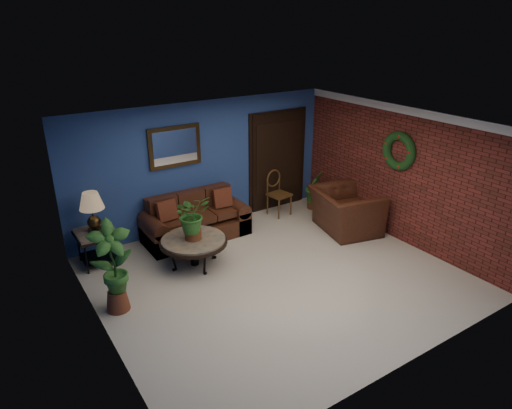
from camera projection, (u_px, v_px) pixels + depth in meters
floor at (277, 277)px, 7.46m from camera, size 5.50×5.50×0.00m
wall_back at (204, 165)px, 8.91m from camera, size 5.50×0.04×2.50m
wall_left at (97, 254)px, 5.59m from camera, size 0.04×5.00×2.50m
wall_right_brick at (400, 175)px, 8.37m from camera, size 0.04×5.00×2.50m
ceiling at (280, 126)px, 6.50m from camera, size 5.50×5.00×0.02m
crown_molding at (407, 111)px, 7.90m from camera, size 0.03×5.00×0.14m
wall_mirror at (175, 147)px, 8.40m from camera, size 1.02×0.06×0.77m
closet_door at (278, 161)px, 9.85m from camera, size 1.44×0.06×2.18m
wreath at (399, 151)px, 8.20m from camera, size 0.16×0.72×0.72m
sofa at (195, 223)px, 8.72m from camera, size 1.97×0.85×0.89m
coffee_table at (194, 242)px, 7.67m from camera, size 1.14×1.14×0.49m
end_table at (97, 239)px, 7.71m from camera, size 0.66×0.66×0.60m
table_lamp at (92, 207)px, 7.49m from camera, size 0.40×0.40×0.67m
side_chair at (277, 190)px, 9.65m from camera, size 0.47×0.47×0.97m
armchair at (345, 211)px, 8.94m from camera, size 1.37×1.49×0.83m
coffee_plant at (192, 215)px, 7.49m from camera, size 0.58×0.51×0.78m
floor_plant at (314, 189)px, 9.96m from camera, size 0.41×0.34×0.86m
tall_plant at (113, 264)px, 6.36m from camera, size 0.62×0.45×1.38m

